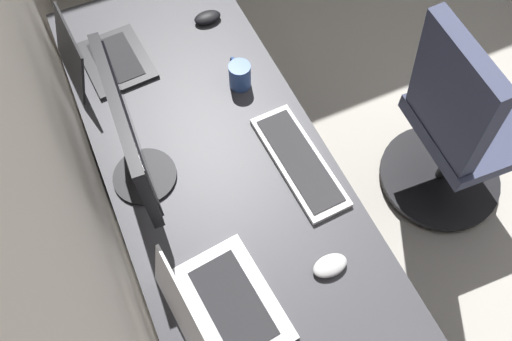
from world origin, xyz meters
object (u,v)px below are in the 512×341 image
(drawer_pedestal, at_px, (198,172))
(laptop_center, at_px, (98,58))
(laptop_leftmost, at_px, (215,309))
(keyboard_main, at_px, (299,161))
(monitor_primary, at_px, (130,137))
(mouse_spare, at_px, (207,18))
(mouse_main, at_px, (330,266))
(office_chair, at_px, (457,132))
(coffee_mug, at_px, (239,75))

(drawer_pedestal, height_order, laptop_center, laptop_center)
(laptop_leftmost, xyz_separation_m, keyboard_main, (0.33, -0.42, -0.04))
(drawer_pedestal, bearing_deg, laptop_center, 30.95)
(monitor_primary, distance_m, mouse_spare, 0.73)
(mouse_main, bearing_deg, office_chair, -66.94)
(mouse_spare, xyz_separation_m, coffee_mug, (-0.33, 0.01, 0.03))
(mouse_spare, xyz_separation_m, office_chair, (-0.71, -0.76, -0.29))
(laptop_leftmost, bearing_deg, office_chair, -74.01)
(laptop_leftmost, relative_size, coffee_mug, 3.14)
(drawer_pedestal, distance_m, mouse_main, 0.80)
(monitor_primary, relative_size, laptop_center, 1.55)
(mouse_spare, bearing_deg, keyboard_main, -177.47)
(laptop_leftmost, xyz_separation_m, mouse_spare, (1.04, -0.39, -0.03))
(laptop_leftmost, bearing_deg, keyboard_main, -51.84)
(keyboard_main, xyz_separation_m, mouse_main, (-0.35, 0.08, 0.01))
(office_chair, bearing_deg, laptop_leftmost, 105.99)
(monitor_primary, bearing_deg, coffee_mug, -62.52)
(mouse_main, xyz_separation_m, mouse_spare, (1.05, -0.05, 0.00))
(coffee_mug, bearing_deg, keyboard_main, -173.37)
(laptop_center, height_order, mouse_main, laptop_center)
(laptop_leftmost, xyz_separation_m, office_chair, (0.33, -1.15, -0.32))
(laptop_leftmost, relative_size, laptop_center, 1.21)
(laptop_center, bearing_deg, mouse_spare, -82.34)
(mouse_main, bearing_deg, laptop_center, 21.17)
(monitor_primary, relative_size, keyboard_main, 1.10)
(mouse_spare, bearing_deg, laptop_center, 97.66)
(drawer_pedestal, height_order, office_chair, office_chair)
(laptop_leftmost, height_order, laptop_center, laptop_leftmost)
(laptop_center, bearing_deg, coffee_mug, -123.18)
(mouse_main, distance_m, office_chair, 0.92)
(mouse_spare, distance_m, coffee_mug, 0.33)
(drawer_pedestal, xyz_separation_m, keyboard_main, (-0.32, -0.27, 0.39))
(drawer_pedestal, xyz_separation_m, coffee_mug, (0.06, -0.22, 0.43))
(office_chair, bearing_deg, mouse_spare, 47.02)
(mouse_main, bearing_deg, laptop_leftmost, 87.70)
(coffee_mug, bearing_deg, drawer_pedestal, 104.05)
(laptop_center, bearing_deg, laptop_leftmost, -177.63)
(laptop_center, bearing_deg, keyboard_main, -144.38)
(laptop_leftmost, distance_m, laptop_center, 0.98)
(office_chair, bearing_deg, keyboard_main, 89.80)
(keyboard_main, xyz_separation_m, mouse_spare, (0.70, 0.03, 0.01))
(drawer_pedestal, bearing_deg, mouse_main, -164.29)
(laptop_center, distance_m, coffee_mug, 0.50)
(drawer_pedestal, relative_size, office_chair, 0.72)
(laptop_center, relative_size, mouse_spare, 2.90)
(mouse_spare, distance_m, office_chair, 1.08)
(laptop_center, xyz_separation_m, keyboard_main, (-0.65, -0.46, -0.04))
(laptop_center, relative_size, office_chair, 0.31)
(mouse_main, bearing_deg, mouse_spare, -2.60)
(monitor_primary, xyz_separation_m, laptop_center, (0.49, 0.00, -0.18))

